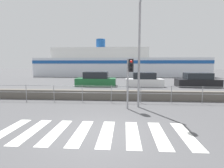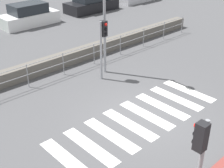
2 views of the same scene
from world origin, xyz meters
The scene contains 10 objects.
ground_plane centered at (0.00, 0.00, 0.00)m, with size 160.00×160.00×0.00m, color #4C4C4F.
crosswalk centered at (-0.24, 0.00, 0.00)m, with size 6.75×2.40×0.01m.
seawall centered at (0.00, 5.81, 0.32)m, with size 20.52×0.55×0.63m.
harbor_fence centered at (0.00, 4.94, 0.71)m, with size 18.51×0.04×1.08m.
traffic_light_far centered at (1.10, 3.40, 1.96)m, with size 0.34×0.32×2.67m.
streetlamp centered at (1.61, 3.60, 3.58)m, with size 0.32×1.29×5.71m.
ferry_boat centered at (-0.80, 29.48, 2.36)m, with size 33.07×6.71×7.35m.
parked_car_green centered at (-2.31, 13.20, 0.66)m, with size 4.34×1.85×1.55m.
parked_car_white centered at (2.95, 13.20, 0.64)m, with size 3.97×1.77×1.49m.
parked_car_black centered at (8.58, 13.20, 0.63)m, with size 4.34×1.86×1.48m.
Camera 1 is at (0.81, -5.83, 2.40)m, focal length 28.00 mm.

